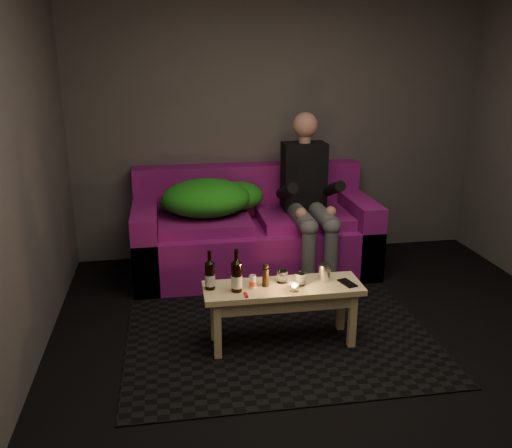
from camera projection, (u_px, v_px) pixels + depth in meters
The scene contains 17 objects.
floor at pixel (348, 369), 3.53m from camera, with size 4.50×4.50×0.00m, color black.
room at pixel (337, 106), 3.47m from camera, with size 4.50×4.50×4.50m.
rug at pixel (280, 339), 3.89m from camera, with size 2.18×1.59×0.01m, color black.
sofa at pixel (253, 234), 5.09m from camera, with size 2.19×0.98×0.94m.
green_blanket at pixel (211, 198), 4.91m from camera, with size 0.96×0.66×0.33m.
person at pixel (308, 194), 4.87m from camera, with size 0.39×0.91×1.46m.
coffee_table at pixel (283, 296), 3.73m from camera, with size 1.09×0.35×0.45m.
beer_bottle_a at pixel (210, 275), 3.63m from camera, with size 0.07×0.07×0.27m.
beer_bottle_b at pixel (237, 276), 3.59m from camera, with size 0.08×0.08×0.30m.
salt_shaker at pixel (253, 282), 3.65m from camera, with size 0.04×0.04×0.09m, color silver.
pepper_mill at pixel (266, 277), 3.68m from camera, with size 0.05×0.05×0.13m, color black.
tumbler_back at pixel (282, 277), 3.74m from camera, with size 0.07×0.07×0.09m, color white.
tealight at pixel (294, 287), 3.62m from camera, with size 0.07×0.07×0.05m.
tumbler_front at pixel (300, 279), 3.70m from camera, with size 0.07×0.07×0.09m, color white.
steel_cup at pixel (324, 272), 3.78m from camera, with size 0.09×0.09×0.12m, color silver.
smartphone at pixel (347, 283), 3.74m from camera, with size 0.07×0.15×0.01m, color black.
red_lighter at pixel (246, 295), 3.55m from camera, with size 0.02×0.07×0.01m, color red.
Camera 1 is at (-1.10, -2.93, 1.98)m, focal length 38.00 mm.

